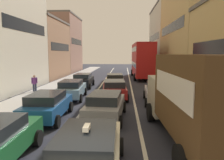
% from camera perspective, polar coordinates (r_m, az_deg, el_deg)
% --- Properties ---
extents(sidewalk_left, '(2.60, 64.00, 0.14)m').
position_cam_1_polar(sidewalk_left, '(25.74, -14.02, -1.10)').
color(sidewalk_left, '#B2B2B2').
rests_on(sidewalk_left, ground).
extents(lane_stripe_left, '(0.16, 60.00, 0.01)m').
position_cam_1_polar(lane_stripe_left, '(24.73, -2.88, -1.38)').
color(lane_stripe_left, silver).
rests_on(lane_stripe_left, ground).
extents(lane_stripe_right, '(0.16, 60.00, 0.01)m').
position_cam_1_polar(lane_stripe_right, '(24.61, 5.02, -1.44)').
color(lane_stripe_right, silver).
rests_on(lane_stripe_right, ground).
extents(building_row_left, '(7.20, 43.90, 14.02)m').
position_cam_1_polar(building_row_left, '(28.14, -24.58, 10.92)').
color(building_row_left, tan).
rests_on(building_row_left, ground).
extents(building_row_right, '(7.20, 43.90, 12.33)m').
position_cam_1_polar(building_row_right, '(30.01, 20.99, 10.32)').
color(building_row_right, beige).
rests_on(building_row_right, ground).
extents(removalist_box_truck, '(3.00, 7.80, 3.58)m').
position_cam_1_polar(removalist_box_truck, '(9.04, 21.12, -3.91)').
color(removalist_box_truck, '#B7B29E').
rests_on(removalist_box_truck, ground).
extents(taxi_centre_lane_front, '(2.10, 4.32, 1.66)m').
position_cam_1_polar(taxi_centre_lane_front, '(6.51, -6.42, -18.67)').
color(taxi_centre_lane_front, beige).
rests_on(taxi_centre_lane_front, ground).
extents(sedan_centre_lane_second, '(2.29, 4.41, 1.49)m').
position_cam_1_polar(sedan_centre_lane_second, '(11.92, -1.73, -6.66)').
color(sedan_centre_lane_second, gray).
rests_on(sedan_centre_lane_second, ground).
extents(wagon_left_lane_second, '(2.15, 4.34, 1.49)m').
position_cam_1_polar(wagon_left_lane_second, '(12.45, -16.75, -6.36)').
color(wagon_left_lane_second, '#194C8C').
rests_on(wagon_left_lane_second, ground).
extents(hatchback_centre_lane_third, '(2.30, 4.41, 1.49)m').
position_cam_1_polar(hatchback_centre_lane_third, '(17.31, 0.65, -2.35)').
color(hatchback_centre_lane_third, '#A51E1E').
rests_on(hatchback_centre_lane_third, ground).
extents(sedan_left_lane_third, '(2.25, 4.39, 1.49)m').
position_cam_1_polar(sedan_left_lane_third, '(17.59, -10.68, -2.32)').
color(sedan_left_lane_third, '#759EB7').
rests_on(sedan_left_lane_third, ground).
extents(coupe_centre_lane_fourth, '(2.26, 4.40, 1.49)m').
position_cam_1_polar(coupe_centre_lane_fourth, '(22.73, 0.75, -0.10)').
color(coupe_centre_lane_fourth, '#B29319').
rests_on(coupe_centre_lane_fourth, ground).
extents(sedan_left_lane_fourth, '(2.12, 4.33, 1.49)m').
position_cam_1_polar(sedan_left_lane_fourth, '(23.36, -7.68, 0.03)').
color(sedan_left_lane_fourth, black).
rests_on(sedan_left_lane_fourth, ground).
extents(sedan_right_lane_behind_truck, '(2.24, 4.39, 1.49)m').
position_cam_1_polar(sedan_right_lane_behind_truck, '(16.11, 12.20, -3.21)').
color(sedan_right_lane_behind_truck, silver).
rests_on(sedan_right_lane_behind_truck, ground).
extents(bus_mid_queue_primary, '(2.95, 10.54, 5.06)m').
position_cam_1_polar(bus_mid_queue_primary, '(31.82, 8.03, 5.54)').
color(bus_mid_queue_primary, '#B21919').
rests_on(bus_mid_queue_primary, ground).
extents(pedestrian_near_kerb, '(0.48, 0.34, 1.66)m').
position_cam_1_polar(pedestrian_near_kerb, '(21.06, -19.90, -0.68)').
color(pedestrian_near_kerb, '#262D47').
rests_on(pedestrian_near_kerb, ground).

